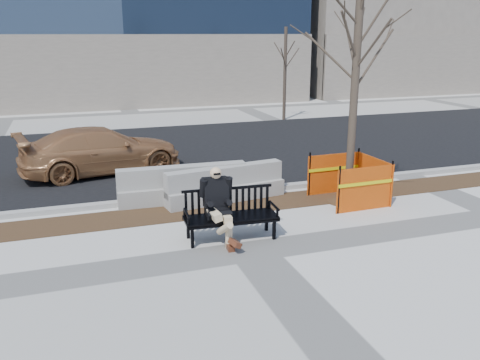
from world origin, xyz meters
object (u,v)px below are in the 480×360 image
object	(u,v)px
seated_man	(218,239)
tree_fence	(348,201)
jersey_barrier_left	(183,201)
sedan	(103,172)
bench	(231,239)
jersey_barrier_right	(225,200)

from	to	relation	value
seated_man	tree_fence	world-z (taller)	tree_fence
jersey_barrier_left	sedan	bearing A→B (deg)	118.70
bench	tree_fence	world-z (taller)	tree_fence
tree_fence	jersey_barrier_right	size ratio (longest dim) A/B	1.86
seated_man	jersey_barrier_left	distance (m)	2.64
tree_fence	jersey_barrier_left	size ratio (longest dim) A/B	1.80
bench	tree_fence	distance (m)	3.79
tree_fence	jersey_barrier_left	distance (m)	4.15
sedan	jersey_barrier_left	xyz separation A→B (m)	(1.71, -3.45, 0.00)
sedan	seated_man	bearing A→B (deg)	-174.50
sedan	jersey_barrier_right	distance (m)	4.63
seated_man	bench	bearing A→B (deg)	-11.15
tree_fence	sedan	world-z (taller)	tree_fence
tree_fence	jersey_barrier_right	world-z (taller)	tree_fence
jersey_barrier_right	tree_fence	bearing A→B (deg)	-27.98
tree_fence	sedan	distance (m)	7.40
bench	tree_fence	bearing A→B (deg)	24.95
seated_man	sedan	bearing A→B (deg)	110.59
bench	jersey_barrier_right	bearing A→B (deg)	79.35
seated_man	jersey_barrier_right	xyz separation A→B (m)	(0.88, 2.35, 0.00)
jersey_barrier_left	bench	bearing A→B (deg)	-79.27
seated_man	jersey_barrier_left	xyz separation A→B (m)	(-0.14, 2.64, 0.00)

